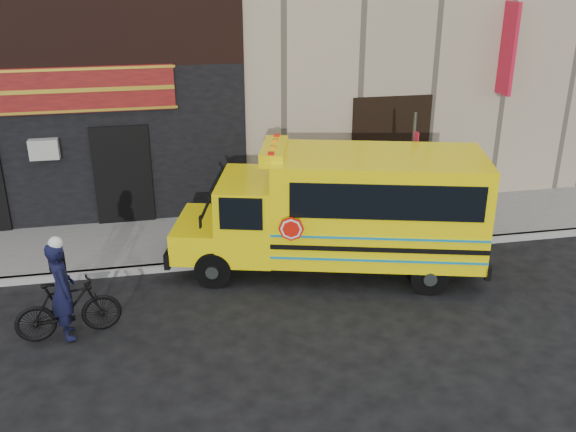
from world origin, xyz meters
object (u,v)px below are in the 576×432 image
(school_bus, at_px, (346,208))
(sign_pole, at_px, (411,176))
(bicycle, at_px, (68,309))
(cyclist, at_px, (63,293))

(school_bus, bearing_deg, sign_pole, 26.30)
(school_bus, distance_m, sign_pole, 2.07)
(bicycle, bearing_deg, sign_pole, -81.32)
(cyclist, bearing_deg, school_bus, -91.91)
(sign_pole, distance_m, bicycle, 8.14)
(sign_pole, xyz_separation_m, cyclist, (-7.67, -2.58, -0.88))
(school_bus, relative_size, sign_pole, 2.15)
(school_bus, relative_size, bicycle, 3.75)
(school_bus, xyz_separation_m, bicycle, (-5.80, -1.61, -0.93))
(cyclist, bearing_deg, sign_pole, -89.32)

